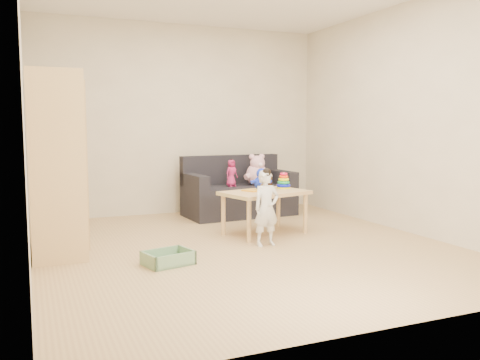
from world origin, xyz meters
name	(u,v)px	position (x,y,z in m)	size (l,w,h in m)	color
room	(245,117)	(0.00, 0.00, 1.30)	(4.50, 4.50, 4.50)	tan
wardrobe	(55,164)	(-1.75, 0.47, 0.85)	(0.47, 0.95, 1.71)	tan
sofa	(239,200)	(0.64, 1.69, 0.20)	(1.45, 0.72, 0.41)	black
play_table	(265,213)	(0.44, 0.47, 0.24)	(0.93, 0.58, 0.49)	tan
storage_bin	(168,258)	(-0.89, -0.35, 0.06)	(0.40, 0.30, 0.12)	gray
toddler	(266,209)	(0.22, -0.04, 0.37)	(0.28, 0.18, 0.75)	silver
pink_bear	(257,172)	(0.90, 1.68, 0.59)	(0.32, 0.27, 0.36)	#F3B3C4
doll	(232,173)	(0.51, 1.63, 0.58)	(0.18, 0.12, 0.35)	#CE2669
ring_stacker	(284,182)	(0.75, 0.61, 0.56)	(0.16, 0.16, 0.19)	#FFF80D
brown_bottle	(269,181)	(0.59, 0.66, 0.58)	(0.07, 0.07, 0.22)	black
blue_plush	(261,179)	(0.46, 0.60, 0.61)	(0.21, 0.16, 0.25)	#1830DB
wooden_figure	(263,187)	(0.39, 0.41, 0.55)	(0.05, 0.04, 0.12)	brown
yellow_book	(253,190)	(0.32, 0.54, 0.49)	(0.18, 0.18, 0.01)	#FFAC1A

